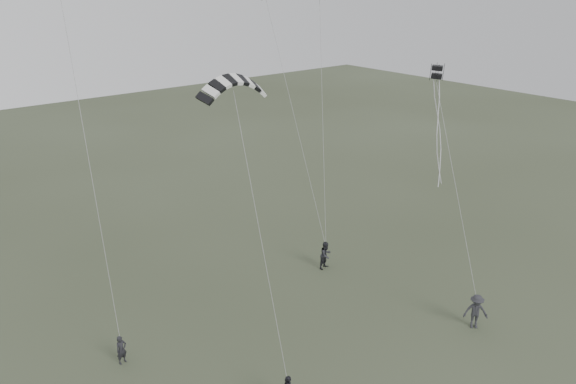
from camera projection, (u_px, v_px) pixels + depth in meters
ground at (343, 358)px, 27.74m from camera, size 140.00×140.00×0.00m
flyer_left at (121, 350)px, 27.16m from camera, size 0.60×0.45×1.49m
flyer_right at (326, 255)px, 35.99m from camera, size 0.99×0.82×1.84m
flyer_far at (476, 311)px, 29.82m from camera, size 1.42×1.42×1.98m
kite_striped at (233, 79)px, 22.60m from camera, size 3.01×1.19×1.37m
kite_box at (437, 72)px, 30.64m from camera, size 0.82×0.83×0.72m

